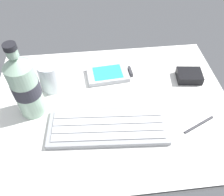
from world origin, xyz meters
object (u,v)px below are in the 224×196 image
Objects in this scene: handheld_device at (110,74)px; juice_cup at (51,77)px; water_bottle at (25,86)px; charger_block at (189,76)px; keyboard at (108,126)px; stylus_pen at (199,124)px.

handheld_device is 1.56× the size of juice_cup.
charger_block is at bearing 8.82° from water_bottle.
charger_block is (44.14, 6.85, -7.81)cm from water_bottle.
keyboard is 3.13× the size of stylus_pen.
stylus_pen is at bearing -12.97° from water_bottle.
juice_cup is at bearing 60.24° from water_bottle.
water_bottle is 2.97× the size of charger_block.
water_bottle reaches higher than keyboard.
charger_block reaches higher than keyboard.
juice_cup reaches higher than handheld_device.
juice_cup is (-14.18, 15.94, 3.10)cm from keyboard.
charger_block is (22.98, -3.84, 0.47)cm from handheld_device.
keyboard is at bearing -48.35° from juice_cup.
stylus_pen is (41.40, -9.54, -8.66)cm from water_bottle.
water_bottle reaches higher than juice_cup.
stylus_pen is (22.68, -1.53, -0.46)cm from keyboard.
water_bottle is at bearing -119.76° from juice_cup.
water_bottle reaches higher than charger_block.
keyboard is 21.95cm from water_bottle.
keyboard is 1.43× the size of water_bottle.
handheld_device is 28.62cm from stylus_pen.
handheld_device is at bearing 9.41° from juice_cup.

